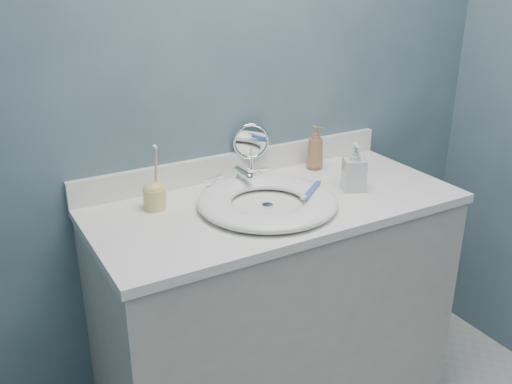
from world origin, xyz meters
TOP-DOWN VIEW (x-y plane):
  - back_wall at (0.00, 1.25)m, footprint 2.20×0.02m
  - vanity_cabinet at (0.00, 0.97)m, footprint 1.20×0.55m
  - countertop at (0.00, 0.97)m, footprint 1.22×0.57m
  - backsplash at (0.00, 1.24)m, footprint 1.22×0.02m
  - basin at (-0.05, 0.94)m, footprint 0.45×0.45m
  - drain at (-0.05, 0.94)m, footprint 0.04×0.04m
  - faucet at (-0.05, 1.14)m, footprint 0.25×0.13m
  - makeup_mirror at (0.04, 1.21)m, footprint 0.13×0.08m
  - soap_bottle_amber at (0.29, 1.16)m, footprint 0.08×0.08m
  - soap_bottle_clear at (0.28, 0.93)m, footprint 0.10×0.10m
  - toothbrush_holder at (-0.37, 1.11)m, footprint 0.07×0.07m
  - toothbrush_lying at (0.08, 0.90)m, footprint 0.15×0.12m

SIDE VIEW (x-z plane):
  - vanity_cabinet at x=0.00m, z-range 0.00..0.85m
  - countertop at x=0.00m, z-range 0.85..0.88m
  - drain at x=-0.05m, z-range 0.88..0.89m
  - basin at x=-0.05m, z-range 0.88..0.92m
  - faucet at x=-0.05m, z-range 0.87..0.95m
  - toothbrush_lying at x=0.08m, z-range 0.92..0.93m
  - backsplash at x=0.00m, z-range 0.88..0.97m
  - toothbrush_holder at x=-0.37m, z-range 0.82..1.03m
  - soap_bottle_clear at x=0.28m, z-range 0.88..1.04m
  - soap_bottle_amber at x=0.29m, z-range 0.88..1.04m
  - makeup_mirror at x=0.04m, z-range 0.89..1.09m
  - back_wall at x=0.00m, z-range 0.00..2.40m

